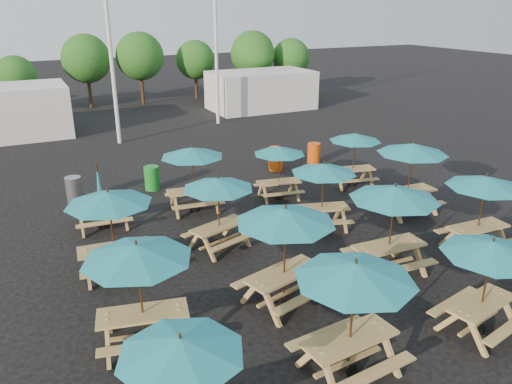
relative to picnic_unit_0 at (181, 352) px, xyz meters
name	(u,v)px	position (x,y,z in m)	size (l,w,h in m)	color
ground	(277,239)	(5.11, 6.25, -1.92)	(120.00, 120.00, 0.00)	black
picnic_unit_0	(181,352)	(0.00, 0.00, 0.00)	(2.23, 2.23, 2.21)	#A37B48
picnic_unit_1	(137,258)	(0.06, 2.96, 0.22)	(2.74, 2.74, 2.46)	#A37B48
picnic_unit_2	(109,202)	(0.12, 6.34, 0.20)	(2.49, 2.49, 2.44)	#A37B48
picnic_unit_3	(101,202)	(0.36, 9.61, -0.99)	(1.87, 1.66, 2.26)	#A37B48
picnic_unit_4	(355,278)	(3.52, 0.29, 0.26)	(2.55, 2.55, 2.51)	#A37B48
picnic_unit_5	(285,221)	(3.57, 3.06, 0.31)	(2.94, 2.94, 2.56)	#A37B48
picnic_unit_6	(218,187)	(3.27, 6.53, 0.05)	(2.66, 2.66, 2.27)	#A37B48
picnic_unit_7	(192,156)	(3.59, 9.67, 0.14)	(2.47, 2.47, 2.37)	#A37B48
picnic_unit_8	(491,253)	(6.98, 0.09, 0.07)	(2.54, 2.54, 2.29)	#A37B48
picnic_unit_9	(394,198)	(6.89, 3.11, 0.30)	(2.49, 2.49, 2.55)	#A37B48
picnic_unit_10	(324,172)	(6.86, 6.40, 0.04)	(2.62, 2.62, 2.25)	#A37B48
picnic_unit_11	(279,153)	(6.88, 9.37, -0.12)	(2.25, 2.25, 2.07)	#A37B48
picnic_unit_13	(485,186)	(10.17, 2.99, 0.14)	(2.34, 2.34, 2.38)	#A37B48
picnic_unit_14	(412,152)	(10.28, 6.13, 0.32)	(2.45, 2.45, 2.58)	#A37B48
picnic_unit_15	(355,140)	(10.28, 9.32, 0.00)	(2.48, 2.48, 2.21)	#A37B48
waste_bin_0	(74,189)	(-0.16, 12.48, -1.44)	(0.60, 0.60, 0.96)	gray
waste_bin_1	(152,178)	(2.81, 12.47, -1.44)	(0.60, 0.60, 0.96)	#188426
waste_bin_2	(276,160)	(8.44, 12.50, -1.44)	(0.60, 0.60, 0.96)	#DC500C
waste_bin_3	(275,158)	(8.56, 12.79, -1.44)	(0.60, 0.60, 0.96)	#DC500C
waste_bin_4	(314,153)	(10.49, 12.58, -1.44)	(0.60, 0.60, 0.96)	#DC500C
mast_0	(108,25)	(3.11, 20.25, 4.08)	(0.20, 0.20, 12.00)	silver
mast_1	(215,22)	(9.61, 22.25, 4.08)	(0.20, 0.20, 12.00)	silver
event_tent_1	(261,90)	(14.11, 25.25, -0.62)	(7.00, 4.00, 2.60)	silver
tree_2	(15,76)	(-1.27, 29.91, 0.70)	(2.59, 2.59, 3.93)	#382314
tree_3	(86,59)	(3.36, 30.97, 1.48)	(3.36, 3.36, 5.09)	#382314
tree_4	(140,56)	(7.01, 30.51, 1.54)	(3.41, 3.41, 5.17)	#382314
tree_5	(195,60)	(11.34, 30.93, 1.05)	(2.94, 2.94, 4.45)	#382314
tree_6	(253,53)	(15.35, 29.15, 1.51)	(3.38, 3.38, 5.13)	#382314
tree_7	(291,57)	(18.74, 29.17, 1.07)	(2.95, 2.95, 4.48)	#382314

